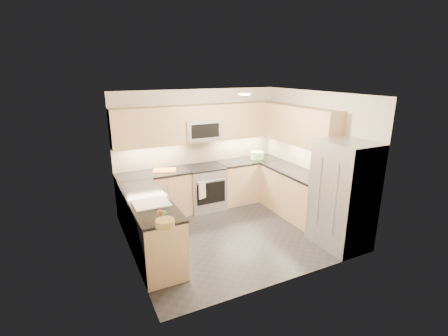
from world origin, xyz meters
TOP-DOWN VIEW (x-y plane):
  - floor at (0.00, 0.00)m, footprint 3.60×3.20m
  - ceiling at (0.00, 0.00)m, footprint 3.60×3.20m
  - wall_back at (0.00, 1.60)m, footprint 3.60×0.02m
  - wall_front at (0.00, -1.60)m, footprint 3.60×0.02m
  - wall_left at (-1.80, 0.00)m, footprint 0.02×3.20m
  - wall_right at (1.80, 0.00)m, footprint 0.02×3.20m
  - base_cab_back_left at (-1.09, 1.30)m, footprint 1.42×0.60m
  - base_cab_back_right at (1.09, 1.30)m, footprint 1.42×0.60m
  - base_cab_right at (1.50, 0.15)m, footprint 0.60×1.70m
  - base_cab_peninsula at (-1.50, 0.00)m, footprint 0.60×2.00m
  - countertop_back_left at (-1.09, 1.30)m, footprint 1.42×0.63m
  - countertop_back_right at (1.09, 1.30)m, footprint 1.42×0.63m
  - countertop_right at (1.50, 0.15)m, footprint 0.63×1.70m
  - countertop_peninsula at (-1.50, 0.00)m, footprint 0.63×2.00m
  - upper_cab_back at (0.00, 1.43)m, footprint 3.60×0.35m
  - upper_cab_right at (1.62, 0.28)m, footprint 0.35×1.95m
  - backsplash_back at (0.00, 1.60)m, footprint 3.60×0.01m
  - backsplash_right at (1.80, 0.45)m, footprint 0.01×2.30m
  - gas_range at (0.00, 1.28)m, footprint 0.76×0.65m
  - range_cooktop at (0.00, 1.28)m, footprint 0.76×0.65m
  - oven_door_glass at (0.00, 0.95)m, footprint 0.62×0.02m
  - oven_handle at (0.00, 0.93)m, footprint 0.60×0.02m
  - microwave at (0.00, 1.40)m, footprint 0.76×0.40m
  - microwave_door at (0.00, 1.20)m, footprint 0.60×0.01m
  - refrigerator at (1.45, -1.15)m, footprint 0.70×0.90m
  - fridge_handle_left at (1.08, -1.33)m, footprint 0.02×0.02m
  - fridge_handle_right at (1.08, -0.97)m, footprint 0.02×0.02m
  - sink_basin at (-1.50, -0.25)m, footprint 0.52×0.38m
  - faucet at (-1.24, -0.25)m, footprint 0.03×0.03m
  - utensil_bowl at (1.30, 1.30)m, footprint 0.34×0.34m
  - cutting_board at (-0.84, 1.35)m, footprint 0.53×0.45m
  - fruit_basket at (-1.52, -1.02)m, footprint 0.27×0.27m
  - fruit_apple at (-1.52, -0.83)m, footprint 0.07×0.07m
  - fruit_pear at (-1.49, -0.86)m, footprint 0.06×0.06m
  - dish_towel_check at (-0.21, 0.91)m, footprint 0.17×0.08m
  - fruit_orange at (-1.54, -0.82)m, footprint 0.06×0.06m

SIDE VIEW (x-z plane):
  - floor at x=0.00m, z-range 0.00..0.00m
  - base_cab_back_left at x=-1.09m, z-range 0.00..0.90m
  - base_cab_back_right at x=1.09m, z-range 0.00..0.90m
  - base_cab_right at x=1.50m, z-range 0.00..0.90m
  - base_cab_peninsula at x=-1.50m, z-range 0.00..0.90m
  - oven_door_glass at x=0.00m, z-range 0.22..0.68m
  - gas_range at x=0.00m, z-range 0.00..0.91m
  - dish_towel_check at x=-0.21m, z-range 0.38..0.72m
  - oven_handle at x=0.00m, z-range 0.71..0.73m
  - sink_basin at x=-1.50m, z-range 0.80..0.96m
  - refrigerator at x=1.45m, z-range 0.00..1.80m
  - range_cooktop at x=0.00m, z-range 0.90..0.93m
  - countertop_back_left at x=-1.09m, z-range 0.90..0.94m
  - countertop_back_right at x=1.09m, z-range 0.90..0.94m
  - countertop_right at x=1.50m, z-range 0.90..0.94m
  - countertop_peninsula at x=-1.50m, z-range 0.90..0.94m
  - cutting_board at x=-0.84m, z-range 0.94..0.95m
  - fridge_handle_left at x=1.08m, z-range 0.35..1.55m
  - fridge_handle_right at x=1.08m, z-range 0.35..1.55m
  - fruit_basket at x=-1.52m, z-range 0.94..1.03m
  - utensil_bowl at x=1.30m, z-range 0.94..1.10m
  - fruit_orange at x=-1.54m, z-range 1.02..1.08m
  - fruit_apple at x=-1.52m, z-range 1.02..1.09m
  - fruit_pear at x=-1.49m, z-range 1.03..1.08m
  - faucet at x=-1.24m, z-range 0.94..1.22m
  - backsplash_back at x=0.00m, z-range 0.94..1.45m
  - backsplash_right at x=1.80m, z-range 0.94..1.45m
  - wall_back at x=0.00m, z-range 0.00..2.50m
  - wall_front at x=0.00m, z-range 0.00..2.50m
  - wall_left at x=-1.80m, z-range 0.00..2.50m
  - wall_right at x=1.80m, z-range 0.00..2.50m
  - microwave at x=0.00m, z-range 1.50..1.90m
  - microwave_door at x=0.00m, z-range 1.56..1.84m
  - upper_cab_back at x=0.00m, z-range 1.45..2.20m
  - upper_cab_right at x=1.62m, z-range 1.45..2.20m
  - ceiling at x=0.00m, z-range 2.49..2.51m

